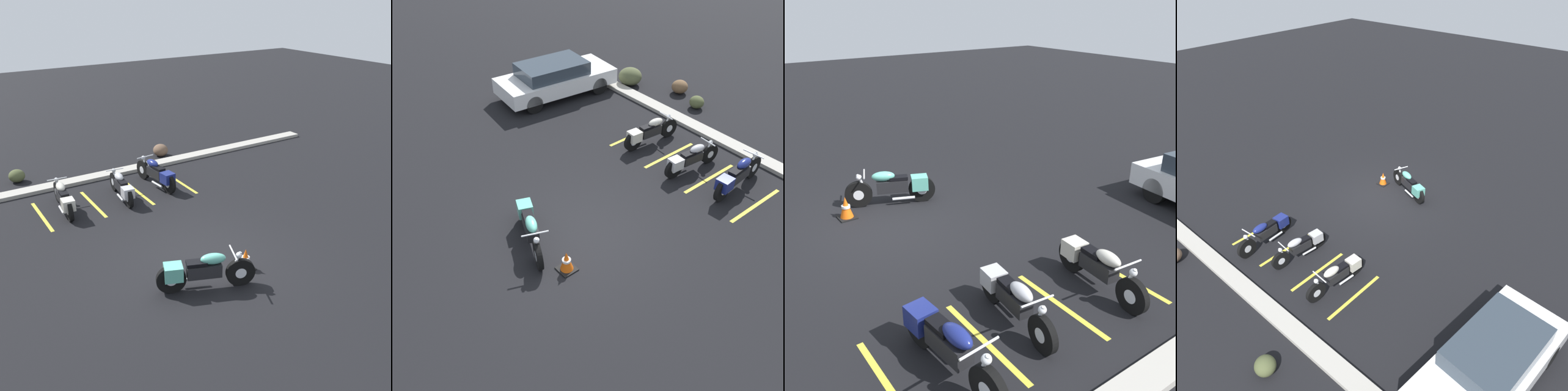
# 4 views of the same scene
# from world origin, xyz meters

# --- Properties ---
(ground) EXTENTS (60.00, 60.00, 0.00)m
(ground) POSITION_xyz_m (0.00, 0.00, 0.00)
(ground) COLOR black
(motorcycle_teal_featured) EXTENTS (2.09, 1.03, 0.87)m
(motorcycle_teal_featured) POSITION_xyz_m (-0.70, -1.00, 0.46)
(motorcycle_teal_featured) COLOR black
(motorcycle_teal_featured) RESTS_ON ground
(parked_bike_0) EXTENTS (0.59, 2.09, 0.82)m
(parked_bike_0) POSITION_xyz_m (-2.02, 4.31, 0.44)
(parked_bike_0) COLOR black
(parked_bike_0) RESTS_ON ground
(parked_bike_1) EXTENTS (0.58, 2.01, 0.79)m
(parked_bike_1) POSITION_xyz_m (-0.23, 4.18, 0.42)
(parked_bike_1) COLOR black
(parked_bike_1) RESTS_ON ground
(parked_bike_2) EXTENTS (0.62, 2.21, 0.87)m
(parked_bike_2) POSITION_xyz_m (1.16, 4.49, 0.46)
(parked_bike_2) COLOR black
(parked_bike_2) RESTS_ON ground
(traffic_cone) EXTENTS (0.40, 0.40, 0.53)m
(traffic_cone) POSITION_xyz_m (0.61, -0.91, 0.25)
(traffic_cone) COLOR black
(traffic_cone) RESTS_ON ground
(stall_line_0) EXTENTS (0.10, 2.10, 0.00)m
(stall_line_0) POSITION_xyz_m (-2.69, 4.36, 0.00)
(stall_line_0) COLOR gold
(stall_line_0) RESTS_ON ground
(stall_line_1) EXTENTS (0.10, 2.10, 0.00)m
(stall_line_1) POSITION_xyz_m (-1.14, 4.36, 0.00)
(stall_line_1) COLOR gold
(stall_line_1) RESTS_ON ground
(stall_line_2) EXTENTS (0.10, 2.10, 0.00)m
(stall_line_2) POSITION_xyz_m (0.42, 4.36, 0.00)
(stall_line_2) COLOR gold
(stall_line_2) RESTS_ON ground
(stall_line_3) EXTENTS (0.10, 2.10, 0.00)m
(stall_line_3) POSITION_xyz_m (1.97, 4.36, 0.00)
(stall_line_3) COLOR gold
(stall_line_3) RESTS_ON ground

